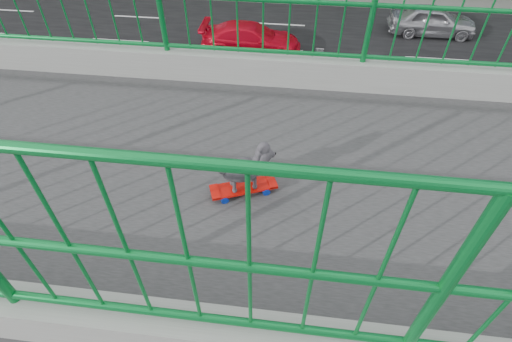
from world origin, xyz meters
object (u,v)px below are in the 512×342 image
object	(u,v)px
car_7	(380,79)
skateboard	(244,188)
car_2	(239,71)
poodle	(246,168)
car_4	(432,20)
car_3	(251,39)

from	to	relation	value
car_7	skateboard	bearing A→B (deg)	163.66
car_2	poodle	bearing A→B (deg)	-170.03
skateboard	car_2	xyz separation A→B (m)	(-12.63, -2.20, -6.30)
car_4	poodle	bearing A→B (deg)	159.70
skateboard	car_2	world-z (taller)	skateboard
car_4	car_3	bearing A→B (deg)	109.29
car_2	car_4	size ratio (longest dim) A/B	1.23
skateboard	car_7	world-z (taller)	skateboard
car_2	car_4	bearing A→B (deg)	-55.33
skateboard	car_2	size ratio (longest dim) A/B	0.10
skateboard	car_7	distance (m)	14.57
poodle	car_2	size ratio (longest dim) A/B	0.07
poodle	skateboard	bearing A→B (deg)	-90.00
poodle	car_3	world-z (taller)	poodle
car_7	car_3	bearing A→B (deg)	61.08
skateboard	car_3	xyz separation A→B (m)	(-15.83, -2.09, -6.35)
skateboard	car_2	distance (m)	14.28
poodle	car_4	distance (m)	21.29
skateboard	poodle	distance (m)	0.21
poodle	car_3	size ratio (longest dim) A/B	0.08
skateboard	car_4	distance (m)	21.25
car_2	car_7	xyz separation A→B (m)	(0.00, 5.90, 0.05)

